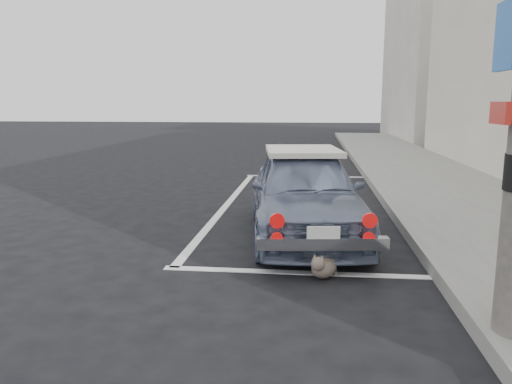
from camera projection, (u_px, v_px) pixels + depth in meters
ground at (261, 257)px, 5.79m from camera, size 80.00×80.00×0.00m
sidewalk at (489, 219)px, 7.38m from camera, size 2.80×40.00×0.15m
building_far at (435, 55)px, 23.95m from camera, size 3.50×10.00×8.00m
pline_rear at (303, 273)px, 5.24m from camera, size 3.00×0.12×0.01m
pline_front at (309, 176)px, 12.09m from camera, size 3.00×0.12×0.01m
pline_side at (228, 204)px, 8.82m from camera, size 0.12×7.00×0.01m
retro_coupe at (305, 192)px, 6.61m from camera, size 1.81×3.61×1.18m
cat at (323, 265)px, 5.08m from camera, size 0.36×0.50×0.29m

